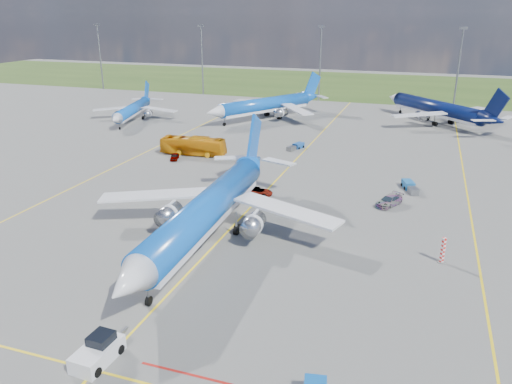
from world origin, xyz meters
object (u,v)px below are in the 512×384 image
(pushback_tug, at_px, (98,351))
(apron_bus, at_px, (193,146))
(baggage_tug_w, at_px, (410,187))
(service_car_b, at_px, (259,191))
(service_car_a, at_px, (175,157))
(warning_post, at_px, (443,250))
(main_airliner, at_px, (208,241))
(bg_jet_nnw, at_px, (265,119))
(bg_jet_nw, at_px, (133,121))
(service_car_c, at_px, (389,201))
(baggage_tug_c, at_px, (296,147))
(bg_jet_n, at_px, (435,123))

(pushback_tug, height_order, apron_bus, apron_bus)
(baggage_tug_w, bearing_deg, service_car_b, -174.97)
(baggage_tug_w, bearing_deg, service_car_a, 156.21)
(warning_post, relative_size, service_car_a, 0.86)
(main_airliner, relative_size, apron_bus, 3.47)
(bg_jet_nnw, distance_m, baggage_tug_w, 59.76)
(bg_jet_nnw, xyz_separation_m, baggage_tug_w, (38.71, -45.52, 0.54))
(pushback_tug, relative_size, service_car_b, 1.45)
(service_car_a, bearing_deg, service_car_b, -49.86)
(apron_bus, bearing_deg, bg_jet_nw, 45.78)
(service_car_a, bearing_deg, service_car_c, -33.49)
(apron_bus, bearing_deg, service_car_a, 152.25)
(bg_jet_nnw, distance_m, baggage_tug_c, 31.10)
(bg_jet_nw, bearing_deg, warning_post, -51.14)
(bg_jet_nnw, distance_m, pushback_tug, 97.86)
(bg_jet_nnw, distance_m, main_airliner, 74.69)
(bg_jet_nnw, relative_size, pushback_tug, 6.41)
(main_airliner, xyz_separation_m, service_car_c, (20.18, 19.43, 0.74))
(apron_bus, xyz_separation_m, baggage_tug_c, (18.06, 10.84, -1.31))
(bg_jet_nnw, height_order, service_car_b, bg_jet_nnw)
(warning_post, relative_size, bg_jet_nw, 0.10)
(bg_jet_n, xyz_separation_m, pushback_tug, (-25.53, -105.53, 0.86))
(apron_bus, distance_m, service_car_b, 26.28)
(service_car_b, bearing_deg, service_car_a, 58.78)
(bg_jet_n, relative_size, service_car_b, 9.43)
(service_car_b, bearing_deg, bg_jet_nw, 49.56)
(pushback_tug, bearing_deg, service_car_b, 92.66)
(service_car_c, relative_size, baggage_tug_w, 0.95)
(apron_bus, relative_size, baggage_tug_c, 2.63)
(apron_bus, height_order, baggage_tug_c, apron_bus)
(warning_post, relative_size, main_airliner, 0.07)
(pushback_tug, height_order, baggage_tug_c, pushback_tug)
(apron_bus, bearing_deg, baggage_tug_w, -104.17)
(pushback_tug, relative_size, baggage_tug_w, 1.18)
(bg_jet_n, distance_m, baggage_tug_c, 45.18)
(bg_jet_n, distance_m, service_car_a, 69.58)
(service_car_a, distance_m, baggage_tug_c, 25.04)
(warning_post, xyz_separation_m, bg_jet_n, (-0.95, 78.71, -1.50))
(service_car_a, height_order, baggage_tug_c, service_car_a)
(service_car_a, bearing_deg, bg_jet_nnw, 65.72)
(baggage_tug_w, bearing_deg, service_car_c, -127.13)
(service_car_a, xyz_separation_m, service_car_b, (21.40, -13.31, 0.02))
(bg_jet_nw, height_order, bg_jet_nnw, bg_jet_nnw)
(bg_jet_n, height_order, service_car_b, bg_jet_n)
(main_airliner, bearing_deg, bg_jet_n, 70.23)
(baggage_tug_w, bearing_deg, pushback_tug, -132.71)
(apron_bus, bearing_deg, baggage_tug_c, -62.79)
(main_airliner, height_order, service_car_a, main_airliner)
(warning_post, xyz_separation_m, apron_bus, (-46.04, 31.67, 0.31))
(bg_jet_nnw, bearing_deg, pushback_tug, -49.20)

